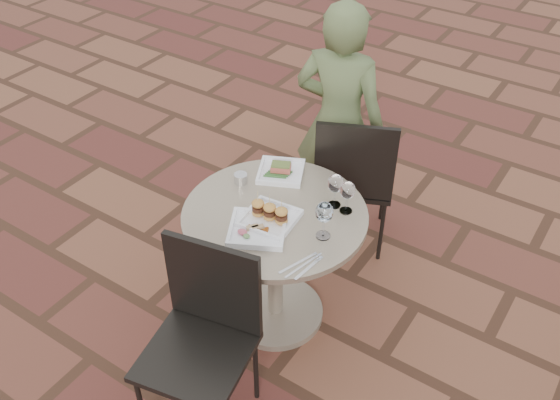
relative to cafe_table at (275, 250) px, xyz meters
The scene contains 13 objects.
ground 0.53m from the cafe_table, 17.00° to the left, with size 60.00×60.00×0.00m, color brown.
cafe_table is the anchor object (origin of this frame).
chair_far 0.73m from the cafe_table, 85.21° to the left, with size 0.58×0.58×0.93m.
chair_near 0.62m from the cafe_table, 85.34° to the right, with size 0.52×0.52×0.93m.
diner 0.91m from the cafe_table, 98.86° to the left, with size 0.54×0.35×1.48m, color #506034.
plate_salmon 0.41m from the cafe_table, 118.35° to the left, with size 0.31×0.31×0.06m.
plate_sliders 0.29m from the cafe_table, 76.93° to the right, with size 0.26×0.26×0.16m.
plate_tuna 0.31m from the cafe_table, 86.64° to the right, with size 0.35×0.35×0.03m.
wine_glass_right 0.47m from the cafe_table, ahead, with size 0.08×0.08×0.19m.
wine_glass_mid 0.48m from the cafe_table, 44.59° to the left, with size 0.08×0.08×0.18m.
wine_glass_far 0.50m from the cafe_table, 35.49° to the left, with size 0.07×0.07×0.17m.
steel_ramekin 0.40m from the cafe_table, 159.60° to the left, with size 0.07×0.07×0.05m, color silver.
cutlery_set 0.46m from the cafe_table, 37.19° to the right, with size 0.10×0.22×0.00m, color silver, non-canonical shape.
Camera 1 is at (1.09, -1.97, 2.65)m, focal length 40.00 mm.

